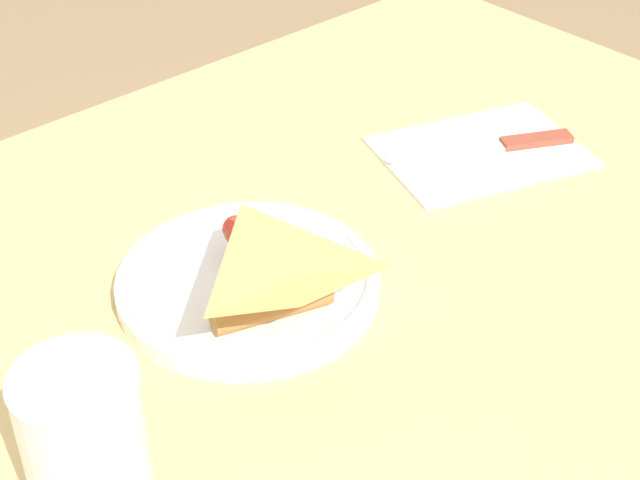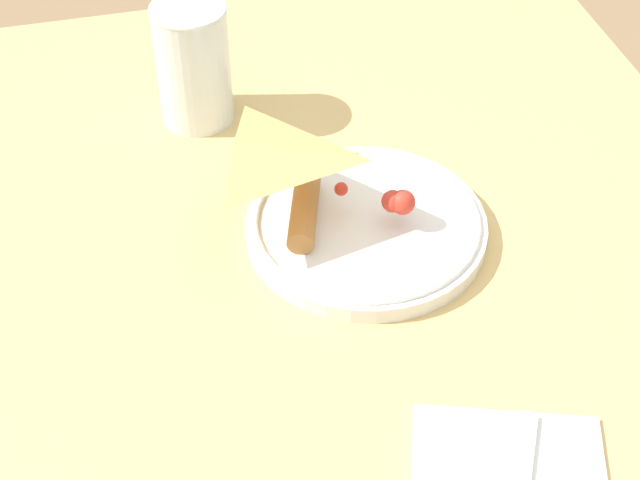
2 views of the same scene
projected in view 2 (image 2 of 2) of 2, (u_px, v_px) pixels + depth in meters
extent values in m
cube|color=#DBB770|center=(393.00, 315.00, 0.84)|extent=(1.06, 0.73, 0.03)
cube|color=#382D23|center=(487.00, 208.00, 1.49)|extent=(0.06, 0.06, 0.70)
cube|color=#382D23|center=(64.00, 281.00, 1.38)|extent=(0.06, 0.06, 0.70)
cylinder|color=white|center=(371.00, 227.00, 0.89)|extent=(0.22, 0.22, 0.02)
torus|color=white|center=(371.00, 219.00, 0.88)|extent=(0.21, 0.21, 0.01)
pyramid|color=#E0B266|center=(371.00, 212.00, 0.88)|extent=(0.13, 0.14, 0.02)
cylinder|color=#B77A3D|center=(305.00, 208.00, 0.88)|extent=(0.10, 0.05, 0.02)
sphere|color=red|center=(403.00, 202.00, 0.86)|extent=(0.02, 0.02, 0.02)
sphere|color=red|center=(393.00, 201.00, 0.86)|extent=(0.02, 0.02, 0.02)
sphere|color=red|center=(406.00, 202.00, 0.86)|extent=(0.02, 0.02, 0.02)
sphere|color=#388433|center=(399.00, 201.00, 0.86)|extent=(0.02, 0.02, 0.02)
sphere|color=orange|center=(399.00, 202.00, 0.86)|extent=(0.02, 0.02, 0.02)
sphere|color=red|center=(341.00, 189.00, 0.88)|extent=(0.01, 0.01, 0.01)
cylinder|color=white|center=(193.00, 64.00, 0.98)|extent=(0.07, 0.07, 0.13)
cylinder|color=#B27F42|center=(195.00, 79.00, 0.99)|extent=(0.07, 0.07, 0.09)
torus|color=white|center=(188.00, 9.00, 0.94)|extent=(0.08, 0.08, 0.00)
ellipsoid|color=silver|center=(526.00, 420.00, 0.74)|extent=(0.03, 0.02, 0.00)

